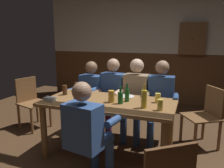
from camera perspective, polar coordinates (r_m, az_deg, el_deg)
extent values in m
plane|color=#4C331E|center=(3.17, -1.71, -18.45)|extent=(7.14, 7.14, 0.00)
cube|color=beige|center=(5.67, 9.98, 15.07)|extent=(5.37, 0.12, 1.48)
cube|color=brown|center=(5.75, 9.50, 1.69)|extent=(5.37, 0.12, 1.19)
cube|color=brown|center=(2.97, -0.93, -4.67)|extent=(1.70, 0.85, 0.04)
cylinder|color=brown|center=(3.18, -16.63, -11.48)|extent=(0.08, 0.08, 0.73)
cylinder|color=brown|center=(2.63, 12.79, -16.34)|extent=(0.08, 0.08, 0.73)
cylinder|color=brown|center=(3.71, -10.29, -7.73)|extent=(0.08, 0.08, 0.73)
cylinder|color=brown|center=(3.25, 14.39, -10.77)|extent=(0.08, 0.08, 0.73)
cube|color=#2D4C84|center=(3.84, -5.09, -1.51)|extent=(0.41, 0.26, 0.50)
sphere|color=brown|center=(3.77, -5.20, 4.15)|extent=(0.20, 0.20, 0.20)
cylinder|color=#2D4C84|center=(3.74, -4.82, -5.59)|extent=(0.18, 0.39, 0.13)
cylinder|color=#2D4C84|center=(3.85, -7.47, -5.12)|extent=(0.18, 0.39, 0.13)
cylinder|color=#2D4C84|center=(3.68, -6.37, -10.36)|extent=(0.10, 0.10, 0.42)
cylinder|color=#2D4C84|center=(3.79, -9.04, -9.73)|extent=(0.10, 0.10, 0.42)
cylinder|color=brown|center=(3.52, -4.23, -2.32)|extent=(0.12, 0.29, 0.08)
cylinder|color=#2D4C84|center=(3.77, -9.95, -1.52)|extent=(0.12, 0.29, 0.08)
cube|color=#2D4C84|center=(3.69, 0.30, -1.58)|extent=(0.41, 0.26, 0.56)
sphere|color=tan|center=(3.62, 0.30, 4.77)|extent=(0.20, 0.20, 0.20)
cylinder|color=#6B2D66|center=(3.59, 0.65, -6.28)|extent=(0.19, 0.41, 0.13)
cylinder|color=#6B2D66|center=(3.69, -2.24, -5.78)|extent=(0.19, 0.41, 0.13)
cylinder|color=#6B2D66|center=(3.52, -0.90, -11.32)|extent=(0.10, 0.10, 0.42)
cylinder|color=#6B2D66|center=(3.62, -3.84, -10.67)|extent=(0.10, 0.10, 0.42)
cylinder|color=tan|center=(3.38, 1.65, -2.37)|extent=(0.12, 0.29, 0.08)
cylinder|color=#2D4C84|center=(3.59, -4.63, -1.53)|extent=(0.12, 0.29, 0.08)
cube|color=#997F60|center=(3.58, 6.08, -2.04)|extent=(0.38, 0.25, 0.56)
sphere|color=beige|center=(3.51, 6.23, 4.56)|extent=(0.21, 0.21, 0.21)
cylinder|color=#2D4C84|center=(3.52, 7.05, -6.76)|extent=(0.14, 0.37, 0.13)
cylinder|color=#2D4C84|center=(3.57, 3.87, -6.41)|extent=(0.14, 0.37, 0.13)
cylinder|color=#2D4C84|center=(3.45, 6.14, -11.93)|extent=(0.10, 0.10, 0.42)
cylinder|color=#2D4C84|center=(3.50, 2.87, -11.49)|extent=(0.10, 0.10, 0.42)
cylinder|color=#997F60|center=(3.28, 8.49, -2.92)|extent=(0.09, 0.28, 0.08)
cylinder|color=beige|center=(3.40, 1.42, -2.27)|extent=(0.09, 0.28, 0.08)
cube|color=#2D4C84|center=(3.52, 12.15, -2.55)|extent=(0.39, 0.23, 0.56)
sphere|color=#9E755B|center=(3.44, 12.45, 4.09)|extent=(0.20, 0.20, 0.20)
cylinder|color=#2D4C84|center=(3.45, 13.48, -7.39)|extent=(0.15, 0.39, 0.13)
cylinder|color=#2D4C84|center=(3.46, 10.06, -7.16)|extent=(0.15, 0.39, 0.13)
cylinder|color=#2D4C84|center=(3.37, 13.06, -12.78)|extent=(0.10, 0.10, 0.42)
cylinder|color=#2D4C84|center=(3.38, 9.50, -12.52)|extent=(0.10, 0.10, 0.42)
cylinder|color=#2D4C84|center=(3.27, 15.62, -3.35)|extent=(0.10, 0.28, 0.08)
cylinder|color=#2D4C84|center=(3.30, 8.06, -2.87)|extent=(0.10, 0.28, 0.08)
cube|color=#2D4C84|center=(2.36, -7.30, -10.59)|extent=(0.41, 0.29, 0.48)
sphere|color=#9E755B|center=(2.25, -7.55, -1.90)|extent=(0.20, 0.20, 0.20)
cylinder|color=#2D4C84|center=(2.62, -7.01, -13.55)|extent=(0.20, 0.42, 0.13)
cylinder|color=#2D4C84|center=(2.51, -3.11, -14.67)|extent=(0.20, 0.42, 0.13)
cylinder|color=#2D4C84|center=(2.89, -4.31, -16.93)|extent=(0.10, 0.10, 0.42)
cylinder|color=#2D4C84|center=(2.79, -0.62, -18.02)|extent=(0.10, 0.10, 0.42)
cylinder|color=#2D4C84|center=(2.67, -7.71, -7.38)|extent=(0.13, 0.29, 0.08)
cylinder|color=#2D4C84|center=(2.44, 0.52, -9.18)|extent=(0.13, 0.29, 0.08)
cube|color=brown|center=(3.58, 21.27, -7.68)|extent=(0.61, 0.61, 0.02)
cube|color=brown|center=(3.63, 24.18, -4.02)|extent=(0.24, 0.35, 0.42)
cylinder|color=brown|center=(3.42, 20.03, -12.68)|extent=(0.04, 0.04, 0.44)
cylinder|color=brown|center=(3.71, 16.88, -10.44)|extent=(0.04, 0.04, 0.44)
cylinder|color=brown|center=(3.63, 25.23, -11.67)|extent=(0.04, 0.04, 0.44)
cylinder|color=brown|center=(3.91, 21.83, -9.68)|extent=(0.04, 0.04, 0.44)
cube|color=brown|center=(4.22, -18.93, -4.56)|extent=(0.55, 0.55, 0.02)
cube|color=brown|center=(4.33, -20.64, -1.26)|extent=(0.14, 0.39, 0.42)
cylinder|color=brown|center=(4.25, -15.13, -7.47)|extent=(0.04, 0.04, 0.44)
cylinder|color=brown|center=(4.04, -19.39, -8.76)|extent=(0.04, 0.04, 0.44)
cylinder|color=brown|center=(4.54, -18.14, -6.39)|extent=(0.04, 0.04, 0.44)
cylinder|color=brown|center=(4.35, -22.24, -7.51)|extent=(0.04, 0.04, 0.44)
cylinder|color=#F9E08C|center=(3.06, 7.97, -3.10)|extent=(0.04, 0.04, 0.08)
cube|color=#B2B7BC|center=(3.07, -15.22, -3.66)|extent=(0.14, 0.10, 0.05)
cylinder|color=white|center=(3.16, 3.59, -3.13)|extent=(0.22, 0.22, 0.01)
cylinder|color=gold|center=(2.69, 8.01, -3.79)|extent=(0.07, 0.07, 0.21)
cylinder|color=gold|center=(2.65, 8.10, -0.83)|extent=(0.02, 0.02, 0.07)
cylinder|color=#195923|center=(2.84, 2.12, -3.51)|extent=(0.07, 0.07, 0.14)
cylinder|color=#195923|center=(2.81, 2.13, -1.39)|extent=(0.03, 0.03, 0.07)
cylinder|color=#195923|center=(2.94, 3.77, -2.80)|extent=(0.06, 0.06, 0.16)
cylinder|color=#195923|center=(2.91, 3.80, -0.57)|extent=(0.02, 0.02, 0.07)
cylinder|color=#4C2D19|center=(3.14, -6.70, -2.41)|extent=(0.08, 0.08, 0.11)
cylinder|color=#E5C64C|center=(2.65, 11.95, -5.12)|extent=(0.07, 0.07, 0.13)
cylinder|color=#E5C64C|center=(2.95, 11.36, -3.42)|extent=(0.07, 0.07, 0.12)
cylinder|color=gold|center=(2.90, -0.16, -3.11)|extent=(0.08, 0.08, 0.15)
cylinder|color=gold|center=(2.85, -8.82, -3.53)|extent=(0.08, 0.08, 0.15)
cylinder|color=#4C2D19|center=(3.33, -11.71, -1.49)|extent=(0.07, 0.07, 0.14)
cylinder|color=gold|center=(3.42, -8.01, -1.20)|extent=(0.07, 0.07, 0.12)
cylinder|color=#4C2D19|center=(3.53, -8.80, -0.65)|extent=(0.07, 0.07, 0.13)
cube|color=brown|center=(5.44, 19.39, 10.63)|extent=(0.56, 0.12, 0.70)
sphere|color=black|center=(5.37, 19.37, 10.62)|extent=(0.03, 0.03, 0.03)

